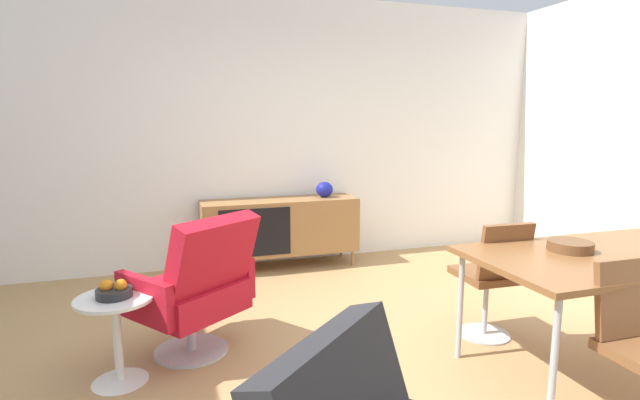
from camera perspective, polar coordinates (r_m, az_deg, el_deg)
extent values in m
plane|color=tan|center=(3.08, 5.62, -20.15)|extent=(8.32, 8.32, 0.00)
cube|color=white|center=(5.17, -5.76, 8.05)|extent=(6.80, 0.12, 2.80)
cube|color=olive|center=(4.99, -4.75, -3.09)|extent=(1.60, 0.44, 0.56)
cube|color=black|center=(4.72, -7.68, -3.88)|extent=(0.70, 0.01, 0.48)
cylinder|color=olive|center=(4.81, -12.92, -8.22)|extent=(0.03, 0.03, 0.16)
cylinder|color=olive|center=(5.14, 3.87, -6.86)|extent=(0.03, 0.03, 0.16)
cylinder|color=olive|center=(5.14, -13.26, -7.10)|extent=(0.03, 0.03, 0.16)
cylinder|color=olive|center=(5.44, 2.54, -5.92)|extent=(0.03, 0.03, 0.16)
ellipsoid|color=navy|center=(5.06, 0.54, 1.26)|extent=(0.18, 0.18, 0.16)
cube|color=brown|center=(3.33, 30.87, -5.76)|extent=(1.60, 0.90, 0.04)
cylinder|color=#B7B7BC|center=(2.70, 26.05, -17.12)|extent=(0.04, 0.04, 0.70)
cylinder|color=#B7B7BC|center=(3.25, 16.34, -11.97)|extent=(0.04, 0.04, 0.70)
cylinder|color=#B7B7BC|center=(4.20, 33.02, -8.25)|extent=(0.04, 0.04, 0.70)
cylinder|color=brown|center=(3.27, 27.62, -4.87)|extent=(0.26, 0.26, 0.06)
cube|color=brown|center=(3.60, 19.28, -8.36)|extent=(0.41, 0.41, 0.05)
cube|color=brown|center=(3.40, 21.22, -5.73)|extent=(0.38, 0.10, 0.38)
cylinder|color=#B7B7BC|center=(3.68, 19.08, -11.89)|extent=(0.04, 0.04, 0.42)
cylinder|color=#B7B7BC|center=(3.76, 18.90, -14.83)|extent=(0.36, 0.36, 0.01)
cube|color=brown|center=(2.82, 32.79, -9.72)|extent=(0.38, 0.09, 0.38)
cube|color=red|center=(3.30, -15.30, -11.05)|extent=(0.82, 0.81, 0.20)
cube|color=red|center=(3.03, -12.67, -6.63)|extent=(0.64, 0.57, 0.51)
cube|color=red|center=(3.48, -11.11, -8.43)|extent=(0.35, 0.44, 0.28)
cube|color=red|center=(3.10, -20.19, -11.14)|extent=(0.35, 0.44, 0.28)
cylinder|color=#B7B7BC|center=(3.39, -15.12, -14.85)|extent=(0.06, 0.06, 0.28)
cylinder|color=#B7B7BC|center=(3.45, -15.03, -16.86)|extent=(0.48, 0.48, 0.02)
cylinder|color=white|center=(3.04, -23.25, -10.74)|extent=(0.44, 0.44, 0.02)
cylinder|color=white|center=(3.13, -22.93, -15.22)|extent=(0.05, 0.05, 0.50)
cone|color=white|center=(3.24, -22.64, -19.10)|extent=(0.32, 0.32, 0.02)
cylinder|color=#262628|center=(3.03, -23.29, -10.11)|extent=(0.20, 0.20, 0.05)
sphere|color=orange|center=(3.00, -22.62, -9.32)|extent=(0.07, 0.07, 0.07)
sphere|color=orange|center=(3.02, -24.09, -9.27)|extent=(0.07, 0.07, 0.07)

